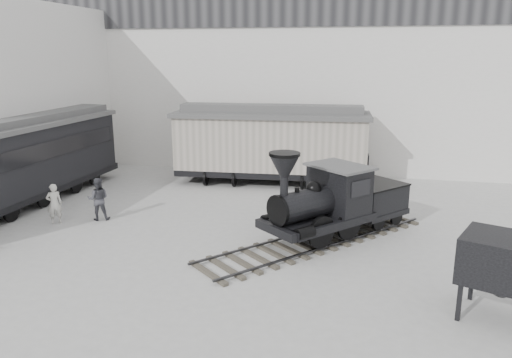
% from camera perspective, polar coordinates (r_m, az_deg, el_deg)
% --- Properties ---
extents(ground, '(90.00, 90.00, 0.00)m').
position_cam_1_polar(ground, '(15.70, -2.90, -10.85)').
color(ground, '#9E9E9B').
extents(north_wall, '(34.00, 2.51, 11.00)m').
position_cam_1_polar(north_wall, '(28.98, 4.71, 11.99)').
color(north_wall, silver).
rests_on(north_wall, ground).
extents(west_pavilion, '(7.00, 12.11, 9.00)m').
position_cam_1_polar(west_pavilion, '(29.96, -25.82, 8.69)').
color(west_pavilion, silver).
rests_on(west_pavilion, ground).
extents(locomotive, '(7.94, 8.56, 3.39)m').
position_cam_1_polar(locomotive, '(18.39, 8.66, -3.02)').
color(locomotive, '#3C362F').
rests_on(locomotive, ground).
extents(boxcar, '(10.17, 3.66, 4.10)m').
position_cam_1_polar(boxcar, '(25.90, 1.71, 4.20)').
color(boxcar, black).
rests_on(boxcar, ground).
extents(passenger_coach, '(3.65, 13.96, 3.70)m').
position_cam_1_polar(passenger_coach, '(23.92, -26.26, 1.63)').
color(passenger_coach, black).
rests_on(passenger_coach, ground).
extents(visitor_a, '(0.71, 0.67, 1.64)m').
position_cam_1_polar(visitor_a, '(21.45, -22.05, -2.63)').
color(visitor_a, beige).
rests_on(visitor_a, ground).
extents(visitor_b, '(1.04, 0.94, 1.77)m').
position_cam_1_polar(visitor_b, '(21.28, -17.59, -2.19)').
color(visitor_b, '#3E3E45').
rests_on(visitor_b, ground).
extents(coal_hopper, '(2.51, 2.32, 2.21)m').
position_cam_1_polar(coal_hopper, '(14.14, 26.51, -8.95)').
color(coal_hopper, black).
rests_on(coal_hopper, ground).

